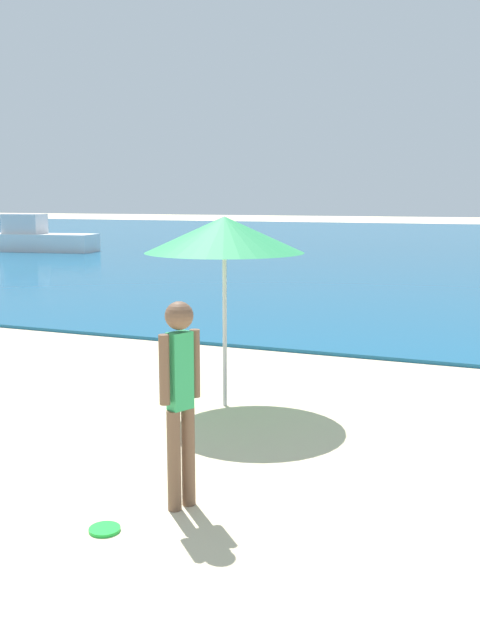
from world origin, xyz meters
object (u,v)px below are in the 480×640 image
at_px(person_standing, 180,393).
at_px(beach_umbrella, 224,235).
at_px(frisbee, 105,529).
at_px(boat_near, 39,238).

xyz_separation_m(person_standing, beach_umbrella, (-0.80, 2.72, 1.09)).
height_order(person_standing, beach_umbrella, beach_umbrella).
relative_size(person_standing, frisbee, 7.09).
distance_m(frisbee, beach_umbrella, 3.91).
height_order(frisbee, boat_near, boat_near).
bearing_deg(beach_umbrella, boat_near, 132.74).
distance_m(frisbee, boat_near, 28.78).
bearing_deg(frisbee, beach_umbrella, 97.68).
bearing_deg(person_standing, frisbee, -6.31).
relative_size(person_standing, boat_near, 0.32).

